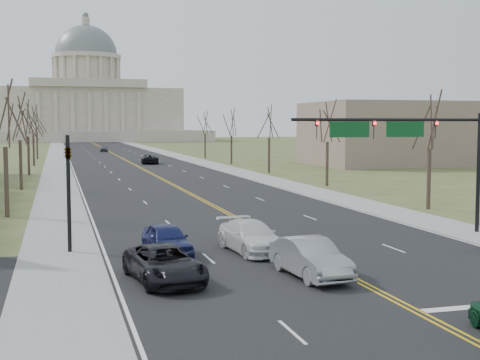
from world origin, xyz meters
TOP-DOWN VIEW (x-y plane):
  - ground at (0.00, 0.00)m, footprint 600.00×600.00m
  - road at (0.00, 110.00)m, footprint 20.00×380.00m
  - cross_road at (0.00, 6.00)m, footprint 120.00×14.00m
  - sidewalk_left at (-12.00, 110.00)m, footprint 4.00×380.00m
  - sidewalk_right at (12.00, 110.00)m, footprint 4.00×380.00m
  - center_line at (0.00, 110.00)m, footprint 0.42×380.00m
  - edge_line_left at (-9.80, 110.00)m, footprint 0.15×380.00m
  - edge_line_right at (9.80, 110.00)m, footprint 0.15×380.00m
  - capitol at (0.00, 249.91)m, footprint 90.00×60.00m
  - signal_mast at (7.45, 13.50)m, footprint 12.12×0.44m
  - signal_left at (-11.50, 13.50)m, footprint 0.32×0.36m
  - tree_r_0 at (15.50, 24.00)m, footprint 3.74×3.74m
  - tree_l_0 at (-15.50, 28.00)m, footprint 3.96×3.96m
  - tree_r_1 at (15.50, 44.00)m, footprint 3.74×3.74m
  - tree_l_1 at (-15.50, 48.00)m, footprint 3.96×3.96m
  - tree_r_2 at (15.50, 64.00)m, footprint 3.74×3.74m
  - tree_l_2 at (-15.50, 68.00)m, footprint 3.96×3.96m
  - tree_r_3 at (15.50, 84.00)m, footprint 3.74×3.74m
  - tree_l_3 at (-15.50, 88.00)m, footprint 3.96×3.96m
  - tree_r_4 at (15.50, 104.00)m, footprint 3.74×3.74m
  - tree_l_4 at (-15.50, 108.00)m, footprint 3.96×3.96m
  - bldg_right_mass at (40.00, 76.00)m, footprint 25.00×20.00m
  - car_sb_inner_lead at (-1.67, 4.97)m, footprint 2.21×5.18m
  - car_sb_outer_lead at (-7.82, 5.76)m, footprint 3.21×5.70m
  - car_sb_inner_second at (-2.53, 11.02)m, footprint 2.79×5.65m
  - car_sb_outer_second at (-6.85, 11.26)m, footprint 2.25×4.81m
  - car_far_nb at (2.70, 88.10)m, footprint 3.10×5.92m
  - car_far_sb at (-1.33, 138.16)m, footprint 2.10×4.63m

SIDE VIEW (x-z plane):
  - ground at x=0.00m, z-range 0.00..0.00m
  - road at x=0.00m, z-range 0.00..0.01m
  - cross_road at x=0.00m, z-range 0.00..0.01m
  - sidewalk_left at x=-12.00m, z-range 0.00..0.03m
  - sidewalk_right at x=12.00m, z-range 0.00..0.03m
  - center_line at x=0.00m, z-range 0.01..0.02m
  - edge_line_left at x=-9.80m, z-range 0.01..0.02m
  - edge_line_right at x=9.80m, z-range 0.01..0.02m
  - car_sb_outer_lead at x=-7.82m, z-range 0.01..1.51m
  - car_far_sb at x=-1.33m, z-range 0.01..1.55m
  - car_sb_inner_second at x=-2.53m, z-range 0.01..1.59m
  - car_far_nb at x=2.70m, z-range 0.01..1.60m
  - car_sb_outer_second at x=-6.85m, z-range 0.01..1.61m
  - car_sb_inner_lead at x=-1.67m, z-range 0.01..1.67m
  - signal_left at x=-11.50m, z-range 0.71..6.71m
  - bldg_right_mass at x=40.00m, z-range 0.00..10.00m
  - signal_mast at x=7.45m, z-range 2.16..9.36m
  - tree_r_0 at x=15.50m, z-range 2.30..10.80m
  - tree_r_1 at x=15.50m, z-range 2.30..10.80m
  - tree_r_2 at x=15.50m, z-range 2.30..10.80m
  - tree_r_3 at x=15.50m, z-range 2.30..10.80m
  - tree_r_4 at x=15.50m, z-range 2.30..10.80m
  - tree_l_0 at x=-15.50m, z-range 2.44..11.44m
  - tree_l_1 at x=-15.50m, z-range 2.44..11.44m
  - tree_l_2 at x=-15.50m, z-range 2.44..11.44m
  - tree_l_3 at x=-15.50m, z-range 2.44..11.44m
  - tree_l_4 at x=-15.50m, z-range 2.44..11.44m
  - capitol at x=0.00m, z-range -10.80..39.20m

